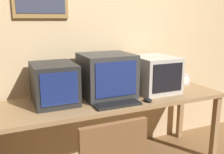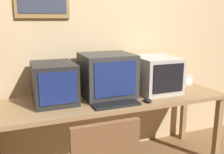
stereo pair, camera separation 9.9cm
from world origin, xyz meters
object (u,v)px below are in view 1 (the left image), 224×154
Objects in this scene: keyboard_main at (118,104)px; monitor_center at (107,75)px; desk_clock at (184,79)px; monitor_right at (154,74)px; mouse_near_keyboard at (148,100)px; monitor_left at (54,83)px.

monitor_center is at bearing 85.26° from keyboard_main.
keyboard_main is 1.01m from desk_clock.
monitor_right is at bearing -3.15° from monitor_center.
desk_clock reaches higher than mouse_near_keyboard.
keyboard_main is 3.79× the size of mouse_near_keyboard.
monitor_right is (0.50, -0.03, -0.02)m from monitor_center.
keyboard_main is (-0.02, -0.29, -0.18)m from monitor_center.
monitor_right is at bearing -172.05° from desk_clock.
desk_clock is (0.43, 0.06, -0.11)m from monitor_right.
monitor_left is 1.12× the size of keyboard_main.
monitor_right is at bearing -1.50° from monitor_left.
desk_clock is at bearing 26.76° from mouse_near_keyboard.
mouse_near_keyboard is (0.26, -0.30, -0.18)m from monitor_center.
monitor_center reaches higher than mouse_near_keyboard.
keyboard_main is 3.36× the size of desk_clock.
monitor_center is at bearing -177.99° from desk_clock.
desk_clock is at bearing 18.93° from keyboard_main.
monitor_center is 0.50m from monitor_right.
monitor_center is 3.92× the size of desk_clock.
monitor_center is at bearing 130.59° from mouse_near_keyboard.
monitor_right reaches higher than monitor_left.
monitor_right is 1.16× the size of keyboard_main.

